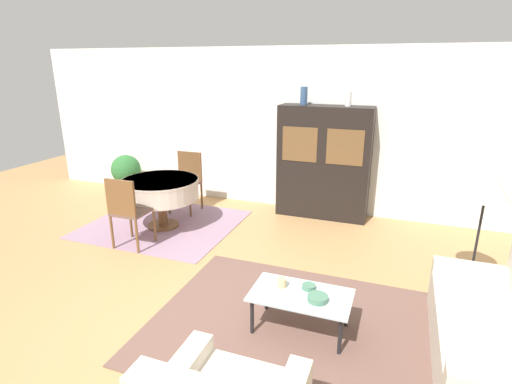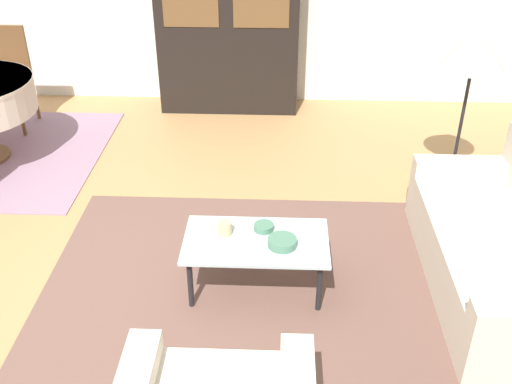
{
  "view_description": "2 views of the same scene",
  "coord_description": "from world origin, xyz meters",
  "views": [
    {
      "loc": [
        1.79,
        -2.89,
        2.43
      ],
      "look_at": [
        0.2,
        1.4,
        0.95
      ],
      "focal_mm": 28.0,
      "sensor_mm": 36.0,
      "label": 1
    },
    {
      "loc": [
        1.19,
        -2.84,
        2.64
      ],
      "look_at": [
        1.06,
        0.28,
        0.75
      ],
      "focal_mm": 42.0,
      "sensor_mm": 36.0,
      "label": 2
    }
  ],
  "objects": [
    {
      "name": "ground_plane",
      "position": [
        0.0,
        0.0,
        0.0
      ],
      "size": [
        14.0,
        14.0,
        0.0
      ],
      "primitive_type": "plane",
      "color": "tan"
    },
    {
      "name": "area_rug",
      "position": [
        1.0,
        0.31,
        0.01
      ],
      "size": [
        2.74,
        2.16,
        0.01
      ],
      "color": "brown",
      "rests_on": "ground_plane"
    },
    {
      "name": "couch",
      "position": [
        2.71,
        0.37,
        0.29
      ],
      "size": [
        0.87,
        1.8,
        0.81
      ],
      "rotation": [
        0.0,
        0.0,
        1.57
      ],
      "color": "beige",
      "rests_on": "ground_plane"
    },
    {
      "name": "coffee_table",
      "position": [
        1.06,
        0.28,
        0.35
      ],
      "size": [
        0.93,
        0.53,
        0.38
      ],
      "color": "black",
      "rests_on": "area_rug"
    },
    {
      "name": "display_cabinet",
      "position": [
        0.64,
        3.36,
        0.9
      ],
      "size": [
        1.46,
        0.45,
        1.81
      ],
      "color": "black",
      "rests_on": "ground_plane"
    },
    {
      "name": "dining_chair_far",
      "position": [
        -1.57,
        2.81,
        0.58
      ],
      "size": [
        0.44,
        0.44,
        0.99
      ],
      "rotation": [
        0.0,
        0.0,
        3.14
      ],
      "color": "brown",
      "rests_on": "dining_rug"
    },
    {
      "name": "floor_lamp",
      "position": [
        2.67,
        1.69,
        1.21
      ],
      "size": [
        0.48,
        0.48,
        1.41
      ],
      "color": "black",
      "rests_on": "ground_plane"
    },
    {
      "name": "cup",
      "position": [
        0.85,
        0.34,
        0.44
      ],
      "size": [
        0.09,
        0.09,
        0.09
      ],
      "color": "tan",
      "rests_on": "coffee_table"
    },
    {
      "name": "bowl",
      "position": [
        1.23,
        0.23,
        0.42
      ],
      "size": [
        0.18,
        0.18,
        0.05
      ],
      "color": "#4C7A60",
      "rests_on": "coffee_table"
    },
    {
      "name": "bowl_small",
      "position": [
        1.11,
        0.4,
        0.41
      ],
      "size": [
        0.13,
        0.13,
        0.04
      ],
      "color": "#4C7A60",
      "rests_on": "coffee_table"
    }
  ]
}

